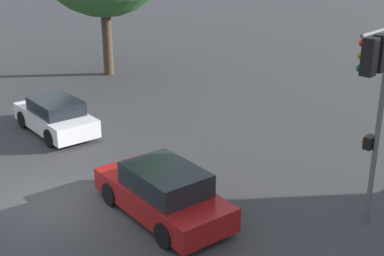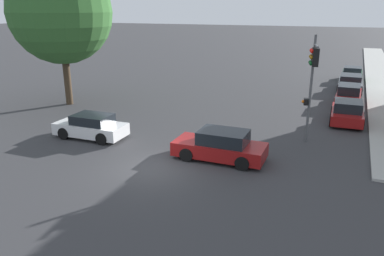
{
  "view_description": "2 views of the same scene",
  "coord_description": "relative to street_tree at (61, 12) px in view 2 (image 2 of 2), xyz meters",
  "views": [
    {
      "loc": [
        13.64,
        -4.93,
        7.61
      ],
      "look_at": [
        2.13,
        3.51,
        2.18
      ],
      "focal_mm": 50.0,
      "sensor_mm": 36.0,
      "label": 1
    },
    {
      "loc": [
        8.04,
        -14.02,
        7.09
      ],
      "look_at": [
        0.68,
        3.06,
        1.11
      ],
      "focal_mm": 35.0,
      "sensor_mm": 36.0,
      "label": 2
    }
  ],
  "objects": [
    {
      "name": "parked_car_0",
      "position": [
        19.86,
        3.13,
        -6.1
      ],
      "size": [
        2.11,
        4.02,
        1.47
      ],
      "rotation": [
        0.0,
        0.0,
        1.6
      ],
      "color": "maroon",
      "rests_on": "ground_plane"
    },
    {
      "name": "traffic_signal",
      "position": [
        17.96,
        -2.03,
        -2.8
      ],
      "size": [
        0.77,
        1.68,
        5.8
      ],
      "rotation": [
        0.0,
        0.0,
        3.33
      ],
      "color": "#515456",
      "rests_on": "ground_plane"
    },
    {
      "name": "crossing_car_0",
      "position": [
        6.57,
        -5.78,
        -6.13
      ],
      "size": [
        4.14,
        1.97,
        1.37
      ],
      "rotation": [
        0.0,
        0.0,
        3.18
      ],
      "color": "silver",
      "rests_on": "ground_plane"
    },
    {
      "name": "sidewalk_strip",
      "position": [
        22.68,
        24.32,
        -6.73
      ],
      "size": [
        2.99,
        60.0,
        0.13
      ],
      "color": "#9E9E99",
      "rests_on": "ground_plane"
    },
    {
      "name": "ground_plane",
      "position": [
        11.82,
        -8.12,
        -6.79
      ],
      "size": [
        300.0,
        300.0,
        0.0
      ],
      "primitive_type": "plane",
      "color": "#333335"
    },
    {
      "name": "crossing_car_1",
      "position": [
        14.4,
        -5.94,
        -6.09
      ],
      "size": [
        4.49,
        2.03,
        1.48
      ],
      "rotation": [
        0.0,
        0.0,
        3.16
      ],
      "color": "maroon",
      "rests_on": "ground_plane"
    },
    {
      "name": "parked_car_3",
      "position": [
        19.85,
        18.93,
        -6.1
      ],
      "size": [
        2.0,
        4.02,
        1.46
      ],
      "rotation": [
        0.0,
        0.0,
        1.56
      ],
      "color": "#194728",
      "rests_on": "ground_plane"
    },
    {
      "name": "parked_car_2",
      "position": [
        19.79,
        13.58,
        -6.07
      ],
      "size": [
        2.1,
        4.81,
        1.5
      ],
      "rotation": [
        0.0,
        0.0,
        1.58
      ],
      "color": "#4C5156",
      "rests_on": "ground_plane"
    },
    {
      "name": "parked_car_1",
      "position": [
        19.8,
        8.19,
        -6.05
      ],
      "size": [
        1.9,
        4.46,
        1.59
      ],
      "rotation": [
        0.0,
        0.0,
        1.55
      ],
      "color": "maroon",
      "rests_on": "ground_plane"
    },
    {
      "name": "street_tree",
      "position": [
        0.0,
        0.0,
        0.0
      ],
      "size": [
        7.4,
        7.4,
        10.5
      ],
      "color": "#423323",
      "rests_on": "ground_plane"
    }
  ]
}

